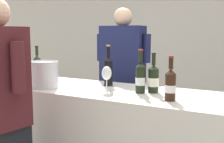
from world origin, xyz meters
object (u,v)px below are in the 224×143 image
(wine_bottle_5, at_px, (108,70))
(person_server, at_px, (123,93))
(ice_bucket, at_px, (44,74))
(person_guest, at_px, (0,130))
(wine_bottle_0, at_px, (153,79))
(wine_bottle_1, at_px, (37,67))
(wine_bottle_7, at_px, (140,77))
(wine_bottle_6, at_px, (170,84))
(wine_glass, at_px, (107,74))

(wine_bottle_5, distance_m, person_server, 0.61)
(ice_bucket, distance_m, person_guest, 0.63)
(wine_bottle_0, height_order, wine_bottle_5, wine_bottle_5)
(ice_bucket, distance_m, person_server, 0.95)
(wine_bottle_0, distance_m, ice_bucket, 0.90)
(wine_bottle_1, height_order, wine_bottle_7, same)
(wine_bottle_5, bearing_deg, wine_bottle_6, -24.00)
(wine_bottle_0, xyz_separation_m, wine_bottle_6, (0.19, -0.20, 0.00))
(wine_glass, distance_m, person_server, 0.83)
(wine_bottle_0, bearing_deg, wine_bottle_7, -143.98)
(wine_bottle_1, bearing_deg, wine_glass, -11.90)
(wine_bottle_1, relative_size, wine_bottle_5, 0.94)
(wine_bottle_5, distance_m, wine_bottle_6, 0.70)
(wine_bottle_0, relative_size, wine_bottle_5, 0.86)
(wine_glass, height_order, ice_bucket, ice_bucket)
(wine_bottle_1, relative_size, wine_bottle_7, 1.00)
(person_guest, bearing_deg, wine_bottle_1, 118.15)
(wine_bottle_6, height_order, wine_bottle_7, wine_bottle_7)
(wine_bottle_7, xyz_separation_m, person_guest, (-0.69, -0.74, -0.30))
(wine_bottle_1, relative_size, wine_glass, 1.67)
(wine_bottle_6, relative_size, person_guest, 0.18)
(wine_bottle_5, xyz_separation_m, person_server, (-0.11, 0.51, -0.30))
(wine_bottle_1, distance_m, wine_bottle_6, 1.44)
(ice_bucket, bearing_deg, wine_bottle_6, 2.93)
(person_server, distance_m, person_guest, 1.42)
(wine_glass, relative_size, person_server, 0.12)
(wine_bottle_6, bearing_deg, wine_bottle_5, 156.00)
(wine_bottle_5, bearing_deg, person_server, 102.26)
(wine_glass, bearing_deg, wine_bottle_6, -6.36)
(person_server, bearing_deg, person_guest, -98.78)
(wine_glass, distance_m, person_guest, 0.86)
(wine_glass, distance_m, ice_bucket, 0.55)
(wine_bottle_1, bearing_deg, wine_bottle_7, -5.46)
(wine_bottle_5, relative_size, wine_glass, 1.78)
(wine_bottle_7, bearing_deg, wine_glass, -162.60)
(wine_bottle_6, xyz_separation_m, person_guest, (-0.96, -0.60, -0.29))
(wine_bottle_6, bearing_deg, person_server, 133.26)
(wine_bottle_1, xyz_separation_m, wine_bottle_6, (1.42, -0.25, -0.02))
(wine_bottle_7, relative_size, ice_bucket, 1.43)
(wine_bottle_6, bearing_deg, ice_bucket, -177.07)
(wine_bottle_6, distance_m, person_server, 1.13)
(person_server, bearing_deg, wine_glass, -73.29)
(wine_bottle_0, height_order, wine_bottle_1, wine_bottle_1)
(wine_bottle_6, xyz_separation_m, person_server, (-0.75, 0.80, -0.28))
(person_server, bearing_deg, ice_bucket, -110.19)
(wine_bottle_5, relative_size, wine_bottle_6, 1.17)
(wine_bottle_5, bearing_deg, person_guest, -110.25)
(ice_bucket, bearing_deg, wine_glass, 11.97)
(person_guest, bearing_deg, person_server, 81.22)
(wine_bottle_7, distance_m, person_guest, 1.06)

